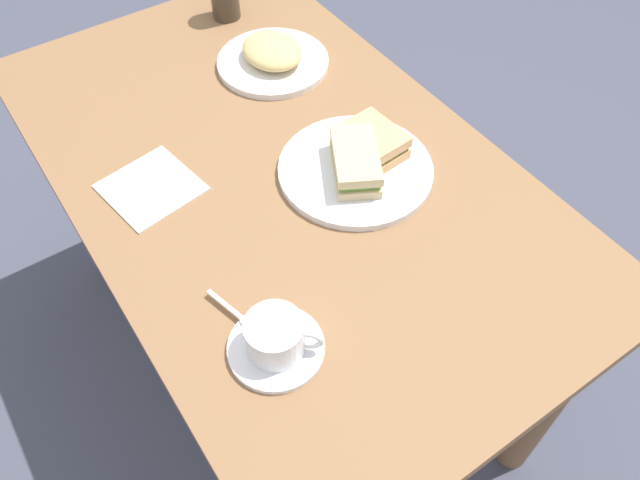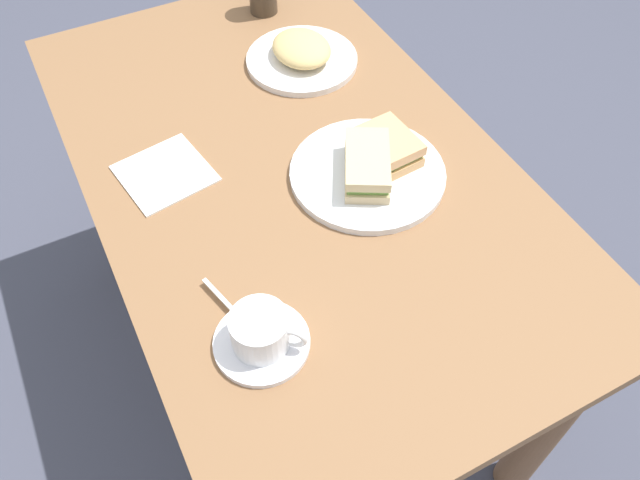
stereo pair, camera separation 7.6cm
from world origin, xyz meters
name	(u,v)px [view 1 (the left image)]	position (x,y,z in m)	size (l,w,h in m)	color
ground_plane	(292,350)	(0.00, 0.00, 0.00)	(6.00, 6.00, 0.00)	#444757
dining_table	(283,215)	(0.00, 0.00, 0.56)	(1.23, 0.73, 0.71)	brown
sandwich_plate	(355,170)	(0.10, 0.10, 0.71)	(0.28, 0.28, 0.01)	white
sandwich_front	(355,162)	(0.10, 0.10, 0.74)	(0.16, 0.14, 0.05)	#D1B484
sandwich_back	(374,141)	(0.08, 0.15, 0.74)	(0.12, 0.09, 0.05)	tan
coffee_saucer	(276,348)	(0.32, -0.21, 0.71)	(0.14, 0.14, 0.01)	white
coffee_cup	(276,335)	(0.32, -0.20, 0.75)	(0.09, 0.10, 0.06)	white
spoon	(238,315)	(0.25, -0.23, 0.72)	(0.10, 0.04, 0.01)	silver
side_plate	(273,62)	(-0.26, 0.15, 0.71)	(0.24, 0.24, 0.01)	white
side_food_pile	(272,51)	(-0.26, 0.15, 0.74)	(0.14, 0.12, 0.04)	#D7B670
napkin	(151,187)	(-0.08, -0.22, 0.71)	(0.15, 0.15, 0.00)	white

